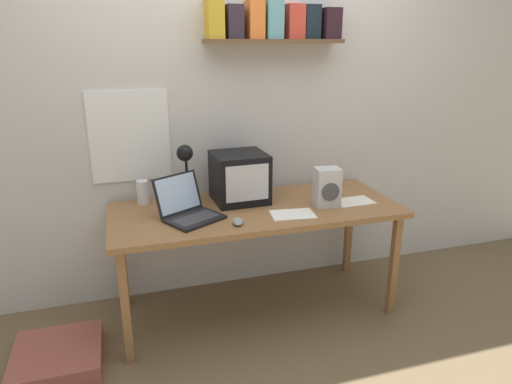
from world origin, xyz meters
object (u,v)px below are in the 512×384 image
open_notebook (293,214)px  desk_lamp (185,164)px  corner_desk (256,216)px  computer_mouse (238,222)px  loose_paper_near_monitor (354,201)px  crt_monitor (240,177)px  juice_glass (143,193)px  space_heater (327,187)px  floor_cushion (58,357)px  laptop (187,208)px

open_notebook → desk_lamp: bearing=146.8°
corner_desk → desk_lamp: (-0.40, 0.19, 0.32)m
computer_mouse → corner_desk: bearing=52.4°
desk_lamp → loose_paper_near_monitor: (1.02, -0.27, -0.26)m
crt_monitor → juice_glass: (-0.60, 0.12, -0.09)m
space_heater → computer_mouse: 0.63m
floor_cushion → loose_paper_near_monitor: bearing=4.3°
loose_paper_near_monitor → desk_lamp: bearing=165.1°
laptop → corner_desk: bearing=-23.3°
corner_desk → crt_monitor: 0.27m
crt_monitor → laptop: size_ratio=0.83×
corner_desk → floor_cushion: bearing=-169.6°
space_heater → loose_paper_near_monitor: 0.23m
corner_desk → crt_monitor: crt_monitor is taller
crt_monitor → floor_cushion: 1.45m
laptop → computer_mouse: size_ratio=3.62×
desk_lamp → space_heater: 0.88m
crt_monitor → juice_glass: bearing=166.0°
desk_lamp → computer_mouse: (0.22, -0.42, -0.24)m
corner_desk → space_heater: bearing=-12.5°
juice_glass → desk_lamp: bearing=-18.1°
open_notebook → floor_cushion: bearing=-178.3°
desk_lamp → loose_paper_near_monitor: 1.09m
open_notebook → loose_paper_near_monitor: same height
laptop → computer_mouse: 0.32m
juice_glass → space_heater: size_ratio=0.62×
corner_desk → open_notebook: open_notebook is taller
laptop → space_heater: space_heater is taller
laptop → space_heater: size_ratio=1.70×
juice_glass → loose_paper_near_monitor: 1.34m
juice_glass → loose_paper_near_monitor: (1.29, -0.36, -0.07)m
juice_glass → open_notebook: juice_glass is taller
laptop → juice_glass: size_ratio=2.74×
space_heater → open_notebook: size_ratio=0.88×
computer_mouse → laptop: bearing=143.8°
crt_monitor → computer_mouse: bearing=-108.9°
laptop → desk_lamp: 0.31m
space_heater → open_notebook: space_heater is taller
desk_lamp → juice_glass: desk_lamp is taller
desk_lamp → floor_cushion: desk_lamp is taller
space_heater → open_notebook: 0.30m
laptop → floor_cushion: 1.08m
laptop → computer_mouse: laptop is taller
open_notebook → floor_cushion: (-1.37, -0.04, -0.67)m
loose_paper_near_monitor → laptop: bearing=177.9°
space_heater → loose_paper_near_monitor: space_heater is taller
loose_paper_near_monitor → floor_cushion: size_ratio=0.54×
space_heater → juice_glass: bearing=166.4°
corner_desk → crt_monitor: bearing=112.3°
crt_monitor → juice_glass: size_ratio=2.28×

